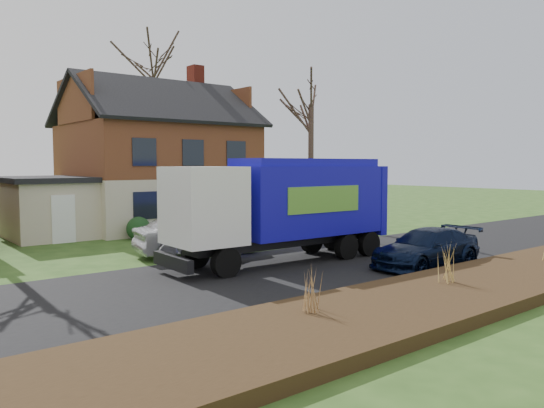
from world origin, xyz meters
TOP-DOWN VIEW (x-y plane):
  - ground at (0.00, 0.00)m, footprint 120.00×120.00m
  - road at (0.00, 0.00)m, footprint 80.00×7.00m
  - mulch_verge at (0.00, -5.30)m, footprint 80.00×3.50m
  - main_house at (1.49, 13.91)m, footprint 12.95×8.95m
  - garbage_truck at (0.47, 1.24)m, footprint 8.52×2.48m
  - silver_sedan at (-1.29, 4.33)m, footprint 4.80×2.41m
  - navy_wagon at (3.57, -2.35)m, footprint 4.42×1.84m
  - tree_front_east at (8.61, 8.78)m, footprint 3.45×3.45m
  - tree_back at (5.03, 20.64)m, footprint 3.98×3.98m
  - grass_clump_west at (-3.86, -4.75)m, footprint 0.36×0.30m
  - grass_clump_mid at (0.87, -4.88)m, footprint 0.38×0.31m

SIDE VIEW (x-z plane):
  - ground at x=0.00m, z-range 0.00..0.00m
  - road at x=0.00m, z-range 0.00..0.02m
  - mulch_verge at x=0.00m, z-range 0.00..0.30m
  - navy_wagon at x=3.57m, z-range 0.00..1.28m
  - silver_sedan at x=-1.29m, z-range 0.00..1.51m
  - grass_clump_west at x=-3.86m, z-range 0.30..1.26m
  - grass_clump_mid at x=0.87m, z-range 0.30..1.35m
  - garbage_truck at x=0.47m, z-range 0.28..3.90m
  - main_house at x=1.49m, z-range -0.60..8.66m
  - tree_front_east at x=8.61m, z-range 2.99..12.57m
  - tree_back at x=5.03m, z-range 4.20..16.79m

